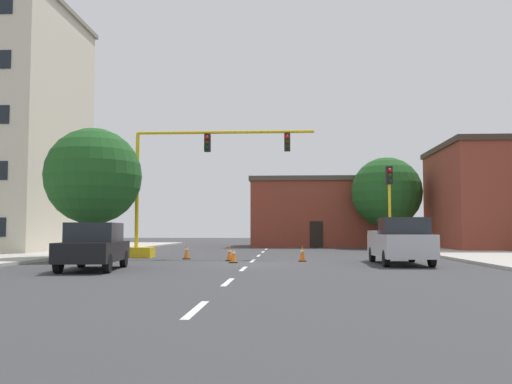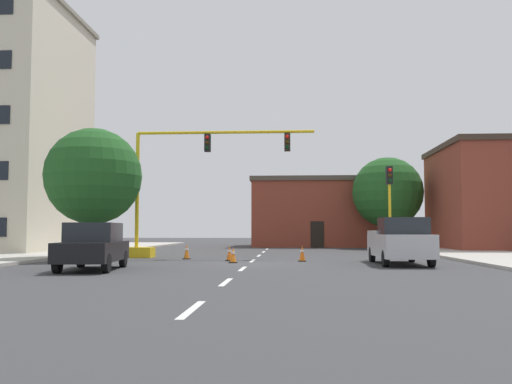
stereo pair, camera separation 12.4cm
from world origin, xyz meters
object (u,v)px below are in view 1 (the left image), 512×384
at_px(tree_right_far, 387,192).
at_px(traffic_cone_roadside_a, 234,255).
at_px(sedan_black_near_left, 94,246).
at_px(traffic_light_pole_right, 389,191).
at_px(traffic_signal_gantry, 163,214).
at_px(traffic_cone_roadside_c, 302,253).
at_px(tree_left_near, 93,176).
at_px(traffic_cone_roadside_d, 230,253).
at_px(pickup_truck_silver, 400,242).
at_px(traffic_cone_roadside_b, 187,252).

distance_m(tree_right_far, traffic_cone_roadside_a, 23.48).
distance_m(tree_right_far, sedan_black_near_left, 29.81).
distance_m(traffic_light_pole_right, tree_right_far, 16.45).
bearing_deg(traffic_signal_gantry, traffic_cone_roadside_c, -24.20).
height_order(tree_left_near, traffic_cone_roadside_d, tree_left_near).
height_order(traffic_signal_gantry, traffic_cone_roadside_a, traffic_signal_gantry).
bearing_deg(traffic_light_pole_right, sedan_black_near_left, -143.44).
relative_size(pickup_truck_silver, traffic_cone_roadside_c, 7.02).
relative_size(traffic_cone_roadside_a, traffic_cone_roadside_d, 0.95).
relative_size(traffic_signal_gantry, tree_right_far, 1.43).
relative_size(tree_right_far, traffic_cone_roadside_b, 9.42).
height_order(tree_left_near, pickup_truck_silver, tree_left_near).
height_order(pickup_truck_silver, traffic_cone_roadside_a, pickup_truck_silver).
distance_m(traffic_cone_roadside_a, traffic_cone_roadside_d, 1.59).
bearing_deg(sedan_black_near_left, traffic_signal_gantry, 87.56).
height_order(tree_left_near, sedan_black_near_left, tree_left_near).
distance_m(tree_left_near, traffic_cone_roadside_a, 8.63).
xyz_separation_m(sedan_black_near_left, traffic_cone_roadside_b, (2.02, 7.90, -0.50)).
bearing_deg(traffic_cone_roadside_b, traffic_signal_gantry, 135.17).
xyz_separation_m(traffic_signal_gantry, sedan_black_near_left, (-0.41, -9.51, -1.44)).
distance_m(pickup_truck_silver, traffic_cone_roadside_c, 4.66).
distance_m(traffic_light_pole_right, traffic_cone_roadside_d, 9.15).
distance_m(traffic_signal_gantry, traffic_light_pole_right, 12.11).
relative_size(traffic_signal_gantry, pickup_truck_silver, 1.94).
distance_m(traffic_cone_roadside_c, traffic_cone_roadside_d, 3.46).
relative_size(tree_left_near, traffic_cone_roadside_a, 9.37).
bearing_deg(traffic_signal_gantry, traffic_cone_roadside_d, -38.50).
xyz_separation_m(tree_right_far, pickup_truck_silver, (-3.16, -21.36, -3.53)).
distance_m(traffic_light_pole_right, traffic_cone_roadside_a, 9.48).
bearing_deg(tree_right_far, sedan_black_near_left, -120.71).
xyz_separation_m(traffic_signal_gantry, tree_left_near, (-3.05, -2.30, 1.85)).
distance_m(tree_right_far, pickup_truck_silver, 21.88).
bearing_deg(traffic_cone_roadside_c, tree_right_far, 69.28).
xyz_separation_m(tree_left_near, traffic_cone_roadside_b, (4.66, 0.69, -3.79)).
bearing_deg(traffic_light_pole_right, traffic_cone_roadside_b, -172.71).
bearing_deg(traffic_cone_roadside_b, pickup_truck_silver, -21.05).
xyz_separation_m(traffic_signal_gantry, traffic_cone_roadside_a, (4.30, -4.71, -1.98)).
relative_size(tree_right_far, traffic_cone_roadside_d, 9.87).
relative_size(traffic_light_pole_right, sedan_black_near_left, 1.03).
distance_m(sedan_black_near_left, traffic_cone_roadside_d, 7.73).
height_order(pickup_truck_silver, traffic_cone_roadside_d, pickup_truck_silver).
distance_m(traffic_light_pole_right, tree_left_near, 15.25).
height_order(pickup_truck_silver, sedan_black_near_left, pickup_truck_silver).
distance_m(pickup_truck_silver, traffic_cone_roadside_b, 10.65).
height_order(tree_left_near, traffic_cone_roadside_b, tree_left_near).
xyz_separation_m(tree_left_near, sedan_black_near_left, (2.64, -7.21, -3.29)).
bearing_deg(traffic_light_pole_right, tree_left_near, -172.35).
bearing_deg(sedan_black_near_left, pickup_truck_silver, 18.86).
xyz_separation_m(pickup_truck_silver, traffic_cone_roadside_c, (-4.13, 2.09, -0.60)).
height_order(traffic_light_pole_right, traffic_cone_roadside_b, traffic_light_pole_right).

